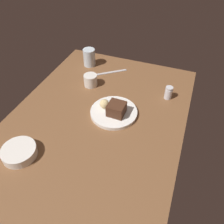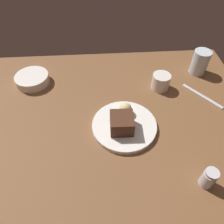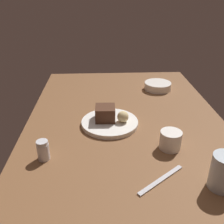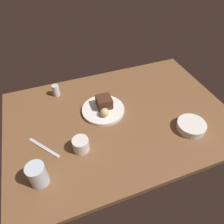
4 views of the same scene
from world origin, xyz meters
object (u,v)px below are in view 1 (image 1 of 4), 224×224
(dessert_plate, at_px, (114,112))
(bread_roll, at_px, (104,104))
(butter_knife, at_px, (112,72))
(water_glass, at_px, (89,57))
(chocolate_cake_slice, at_px, (116,109))
(side_bowl, at_px, (19,152))
(coffee_cup, at_px, (91,80))
(salt_shaker, at_px, (169,93))

(dessert_plate, xyz_separation_m, bread_roll, (0.01, 0.05, 0.03))
(dessert_plate, relative_size, butter_knife, 1.23)
(dessert_plate, bearing_deg, water_glass, 39.14)
(bread_roll, xyz_separation_m, butter_knife, (0.33, 0.09, -0.04))
(chocolate_cake_slice, bearing_deg, butter_knife, 24.09)
(bread_roll, height_order, water_glass, water_glass)
(side_bowl, distance_m, coffee_cup, 0.56)
(salt_shaker, bearing_deg, butter_knife, 71.67)
(coffee_cup, height_order, butter_knife, coffee_cup)
(salt_shaker, relative_size, coffee_cup, 0.93)
(chocolate_cake_slice, height_order, bread_roll, chocolate_cake_slice)
(water_glass, bearing_deg, butter_knife, -101.59)
(salt_shaker, bearing_deg, water_glass, 73.71)
(dessert_plate, relative_size, coffee_cup, 3.09)
(bread_roll, relative_size, salt_shaker, 0.66)
(salt_shaker, height_order, water_glass, water_glass)
(salt_shaker, height_order, coffee_cup, salt_shaker)
(bread_roll, xyz_separation_m, salt_shaker, (0.21, -0.28, -0.01))
(dessert_plate, relative_size, water_glass, 2.16)
(chocolate_cake_slice, distance_m, bread_roll, 0.07)
(chocolate_cake_slice, distance_m, butter_knife, 0.39)
(dessert_plate, height_order, coffee_cup, coffee_cup)
(chocolate_cake_slice, relative_size, bread_roll, 1.73)
(bread_roll, xyz_separation_m, coffee_cup, (0.17, 0.15, -0.01))
(water_glass, bearing_deg, coffee_cup, -153.63)
(water_glass, height_order, coffee_cup, water_glass)
(dessert_plate, bearing_deg, side_bowl, 143.48)
(chocolate_cake_slice, bearing_deg, water_glass, 39.85)
(salt_shaker, height_order, butter_knife, salt_shaker)
(bread_roll, distance_m, salt_shaker, 0.35)
(water_glass, distance_m, side_bowl, 0.75)
(chocolate_cake_slice, xyz_separation_m, butter_knife, (0.35, 0.16, -0.05))
(bread_roll, bearing_deg, salt_shaker, -53.38)
(bread_roll, height_order, side_bowl, bread_roll)
(chocolate_cake_slice, relative_size, butter_knife, 0.42)
(chocolate_cake_slice, relative_size, coffee_cup, 1.06)
(salt_shaker, distance_m, coffee_cup, 0.44)
(chocolate_cake_slice, height_order, coffee_cup, chocolate_cake_slice)
(salt_shaker, distance_m, water_glass, 0.56)
(salt_shaker, bearing_deg, chocolate_cake_slice, 137.62)
(dessert_plate, distance_m, water_glass, 0.49)
(coffee_cup, relative_size, butter_knife, 0.40)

